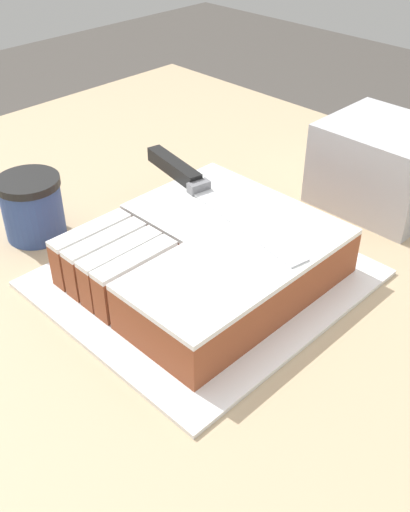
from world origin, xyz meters
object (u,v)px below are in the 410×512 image
object	(u,v)px
coffee_cup	(32,207)
storage_box	(383,166)
cake_board	(205,278)
cake	(209,256)
knife	(191,180)

from	to	relation	value
coffee_cup	storage_box	distance (m)	0.55
cake_board	cake	xyz separation A→B (m)	(0.00, 0.00, 0.04)
knife	coffee_cup	size ratio (longest dim) A/B	3.66
cake_board	knife	world-z (taller)	knife
knife	coffee_cup	world-z (taller)	same
cake_board	coffee_cup	xyz separation A→B (m)	(-0.26, -0.10, 0.05)
cake_board	storage_box	distance (m)	0.36
storage_box	cake	bearing A→B (deg)	-98.27
cake_board	storage_box	size ratio (longest dim) A/B	2.12
cake	storage_box	xyz separation A→B (m)	(0.05, 0.35, 0.03)
coffee_cup	cake_board	bearing A→B (deg)	20.87
cake	storage_box	distance (m)	0.35
cake	knife	distance (m)	0.14
coffee_cup	storage_box	bearing A→B (deg)	54.90
cake_board	knife	size ratio (longest dim) A/B	1.12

